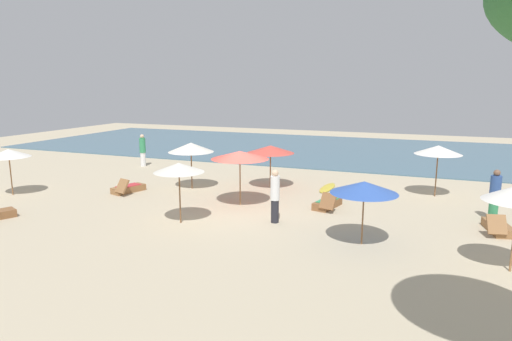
# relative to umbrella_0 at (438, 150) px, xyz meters

# --- Properties ---
(ground_plane) EXTENTS (60.00, 60.00, 0.00)m
(ground_plane) POSITION_rel_umbrella_0_xyz_m (-6.78, -5.01, -2.02)
(ground_plane) COLOR #BCAD8E
(ocean_water) EXTENTS (48.00, 16.00, 0.06)m
(ocean_water) POSITION_rel_umbrella_0_xyz_m (-6.78, 11.99, -1.99)
(ocean_water) COLOR #476B7F
(ocean_water) RESTS_ON ground_plane
(umbrella_0) EXTENTS (1.95, 1.95, 2.22)m
(umbrella_0) POSITION_rel_umbrella_0_xyz_m (0.00, 0.00, 0.00)
(umbrella_0) COLOR brown
(umbrella_0) RESTS_ON ground_plane
(umbrella_1) EXTENTS (2.01, 2.01, 1.95)m
(umbrella_1) POSITION_rel_umbrella_0_xyz_m (-2.08, -7.10, -0.26)
(umbrella_1) COLOR brown
(umbrella_1) RESTS_ON ground_plane
(umbrella_2) EXTENTS (2.20, 2.20, 1.99)m
(umbrella_2) POSITION_rel_umbrella_0_xyz_m (-7.18, -1.04, -0.21)
(umbrella_2) COLOR brown
(umbrella_2) RESTS_ON ground_plane
(umbrella_3) EXTENTS (1.77, 1.77, 2.03)m
(umbrella_3) POSITION_rel_umbrella_0_xyz_m (-17.20, -6.48, -0.18)
(umbrella_3) COLOR brown
(umbrella_3) RESTS_ON ground_plane
(umbrella_4) EXTENTS (2.09, 2.09, 2.14)m
(umbrella_4) POSITION_rel_umbrella_0_xyz_m (-10.50, -2.55, -0.10)
(umbrella_4) COLOR brown
(umbrella_4) RESTS_ON ground_plane
(umbrella_5) EXTENTS (1.74, 1.74, 2.13)m
(umbrella_5) POSITION_rel_umbrella_0_xyz_m (-8.29, -7.26, -0.06)
(umbrella_5) COLOR brown
(umbrella_5) RESTS_ON ground_plane
(umbrella_6) EXTENTS (2.29, 2.29, 2.19)m
(umbrella_6) POSITION_rel_umbrella_0_xyz_m (-7.27, -4.37, 0.01)
(umbrella_6) COLOR olive
(umbrella_6) RESTS_ON ground_plane
(lounger_0) EXTENTS (1.03, 1.75, 0.73)m
(lounger_0) POSITION_rel_umbrella_0_xyz_m (-12.80, -4.25, -1.85)
(lounger_0) COLOR olive
(lounger_0) RESTS_ON ground_plane
(lounger_1) EXTENTS (0.92, 1.74, 0.73)m
(lounger_1) POSITION_rel_umbrella_0_xyz_m (1.90, -4.36, -1.85)
(lounger_1) COLOR olive
(lounger_1) RESTS_ON ground_plane
(lounger_2) EXTENTS (0.96, 1.74, 0.73)m
(lounger_2) POSITION_rel_umbrella_0_xyz_m (-3.93, -3.50, -1.85)
(lounger_2) COLOR brown
(lounger_2) RESTS_ON ground_plane
(person_0) EXTENTS (0.42, 0.42, 1.88)m
(person_0) POSITION_rel_umbrella_0_xyz_m (-5.24, -6.02, -1.06)
(person_0) COLOR #26262D
(person_0) RESTS_ON ground_plane
(person_1) EXTENTS (0.36, 0.36, 1.89)m
(person_1) POSITION_rel_umbrella_0_xyz_m (-15.98, 1.39, -1.07)
(person_1) COLOR white
(person_1) RESTS_ON ground_plane
(person_3) EXTENTS (0.41, 0.41, 1.85)m
(person_3) POSITION_rel_umbrella_0_xyz_m (1.89, -3.01, -1.09)
(person_3) COLOR #338C59
(person_3) RESTS_ON ground_plane
(surfboard) EXTENTS (0.58, 2.13, 0.07)m
(surfboard) POSITION_rel_umbrella_0_xyz_m (-4.64, -0.24, -1.99)
(surfboard) COLOR gold
(surfboard) RESTS_ON ground_plane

